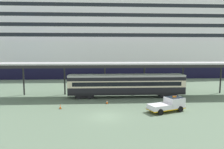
{
  "coord_description": "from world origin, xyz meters",
  "views": [
    {
      "loc": [
        -0.54,
        -24.97,
        8.15
      ],
      "look_at": [
        1.19,
        7.55,
        4.5
      ],
      "focal_mm": 32.54,
      "sensor_mm": 36.0,
      "label": 1
    }
  ],
  "objects": [
    {
      "name": "traffic_cone_near",
      "position": [
        -6.45,
        3.76,
        0.34
      ],
      "size": [
        0.36,
        0.36,
        0.68
      ],
      "color": "black",
      "rests_on": "ground"
    },
    {
      "name": "service_truck",
      "position": [
        8.75,
        1.87,
        0.99
      ],
      "size": [
        5.58,
        3.77,
        2.02
      ],
      "color": "white",
      "rests_on": "ground"
    },
    {
      "name": "traffic_cone_mid",
      "position": [
        0.34,
        6.26,
        0.32
      ],
      "size": [
        0.36,
        0.36,
        0.66
      ],
      "color": "black",
      "rests_on": "ground"
    },
    {
      "name": "quay_bollard",
      "position": [
        9.54,
        4.0,
        0.52
      ],
      "size": [
        0.48,
        0.48,
        0.96
      ],
      "color": "black",
      "rests_on": "ground"
    },
    {
      "name": "train_carriage",
      "position": [
        3.96,
        10.78,
        2.3
      ],
      "size": [
        20.64,
        2.81,
        4.11
      ],
      "color": "black",
      "rests_on": "ground"
    },
    {
      "name": "cruise_ship",
      "position": [
        -5.16,
        49.5,
        13.27
      ],
      "size": [
        129.58,
        28.19,
        39.9
      ],
      "color": "black",
      "rests_on": "ground"
    },
    {
      "name": "ground_plane",
      "position": [
        0.0,
        0.0,
        0.0
      ],
      "size": [
        400.0,
        400.0,
        0.0
      ],
      "primitive_type": "plane",
      "color": "#5C725A"
    },
    {
      "name": "platform_canopy",
      "position": [
        3.96,
        11.21,
        5.94
      ],
      "size": [
        45.9,
        5.55,
        6.21
      ],
      "color": "silver",
      "rests_on": "ground"
    }
  ]
}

